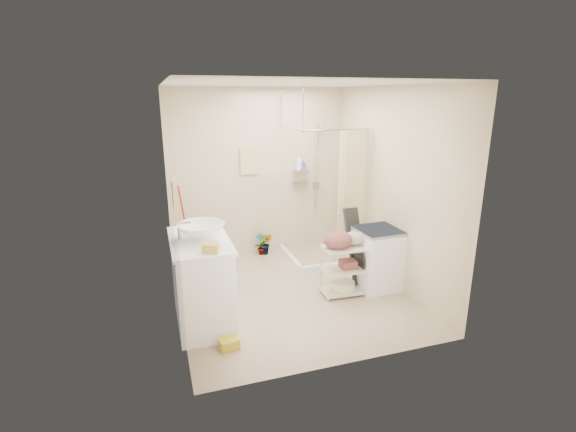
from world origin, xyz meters
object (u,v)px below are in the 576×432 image
Objects in this scene: vanity at (202,281)px; laundry_rack at (344,266)px; toilet at (204,262)px; washing_machine at (377,258)px.

laundry_rack is at bearing 3.63° from vanity.
toilet is at bearing 81.02° from vanity.
toilet is (0.12, 0.78, -0.09)m from vanity.
laundry_rack is at bearing -174.71° from washing_machine.
vanity reaches higher than washing_machine.
washing_machine is at bearing 10.32° from laundry_rack.
toilet is 1.80m from laundry_rack.
vanity is 2.31m from washing_machine.
washing_machine reaches higher than toilet.
laundry_rack is (-0.50, -0.07, -0.02)m from washing_machine.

